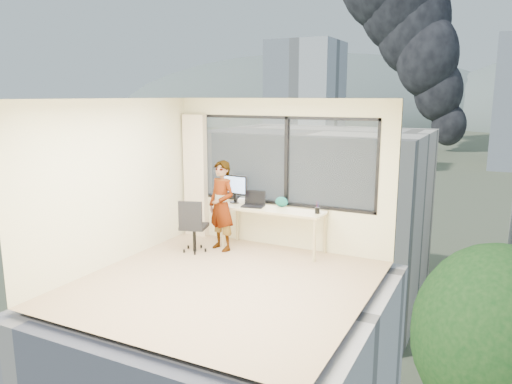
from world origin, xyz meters
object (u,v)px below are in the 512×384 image
Objects in this scene: chair at (194,225)px; monitor at (235,189)px; desk at (273,229)px; laptop at (253,200)px; handbag at (282,202)px; game_console at (249,200)px; person at (222,206)px.

chair is 1.00m from monitor.
monitor is (-0.80, 0.10, 0.63)m from desk.
laptop is 0.50m from handbag.
chair is (-1.19, -0.66, 0.10)m from desk.
chair is at bearing -164.72° from handbag.
chair is 2.81× the size of game_console.
game_console is 0.85× the size of laptop.
game_console is 0.69m from handbag.
laptop is at bearing -65.11° from game_console.
handbag reaches higher than game_console.
game_console is 0.38m from laptop.
handbag is (0.45, 0.21, -0.03)m from laptop.
monitor is at bearing -158.83° from game_console.
laptop is at bearing -171.85° from handbag.
laptop reaches higher than desk.
person reaches higher than handbag.
chair reaches higher than desk.
monitor is 0.90m from handbag.
laptop is at bearing 20.32° from chair.
game_console is 1.46× the size of handbag.
desk is 1.36m from chair.
laptop is (-0.36, -0.05, 0.50)m from desk.
person is 0.50m from monitor.
person is (-0.82, -0.35, 0.41)m from desk.
monitor is 2.22× the size of handbag.
person is 3.07× the size of monitor.
monitor is at bearing 173.07° from desk.
game_console is at bearing 40.46° from monitor.
monitor is (0.39, 0.76, 0.53)m from chair.
desk is at bearing -0.76° from laptop.
person reaches higher than game_console.
laptop is (0.82, 0.60, 0.40)m from chair.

